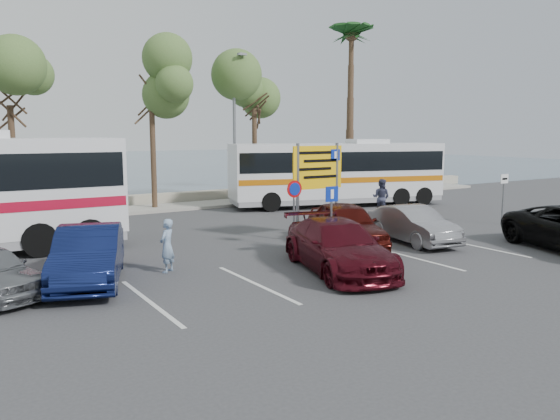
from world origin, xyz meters
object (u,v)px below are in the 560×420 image
direction_sign (318,175)px  coach_bus_right (337,175)px  street_lamp_right (235,121)px  pedestrian_near (167,246)px  car_silver_b (413,225)px  car_blue (89,255)px  car_red (346,225)px  pedestrian_far (381,198)px  car_maroon (338,246)px

direction_sign → coach_bus_right: (6.50, 6.98, -0.74)m
street_lamp_right → pedestrian_near: street_lamp_right is taller
car_silver_b → car_blue: bearing=-173.8°
street_lamp_right → car_red: street_lamp_right is taller
street_lamp_right → pedestrian_far: street_lamp_right is taller
car_blue → car_maroon: (6.39, -2.57, -0.02)m
car_red → car_silver_b: 2.62m
car_maroon → car_red: bearing=62.5°
street_lamp_right → pedestrian_far: size_ratio=4.47×
car_maroon → coach_bus_right: bearing=67.1°
coach_bus_right → car_silver_b: (-4.00, -9.46, -1.02)m
car_maroon → car_silver_b: 5.21m
street_lamp_right → direction_sign: 10.73m
car_blue → car_maroon: bearing=-2.9°
car_red → pedestrian_far: size_ratio=2.55×
car_maroon → pedestrian_near: bearing=164.3°
street_lamp_right → pedestrian_far: bearing=-61.9°
car_blue → pedestrian_near: bearing=18.3°
car_silver_b → car_red: bearing=172.6°
street_lamp_right → pedestrian_near: 15.30m
coach_bus_right → car_blue: coach_bus_right is taller
street_lamp_right → pedestrian_near: (-8.61, -12.06, -3.82)m
direction_sign → pedestrian_far: 6.80m
direction_sign → pedestrian_near: (-6.61, -1.74, -1.66)m
pedestrian_far → car_red: bearing=99.0°
direction_sign → car_blue: direction_sign is taller
coach_bus_right → car_red: 10.88m
coach_bus_right → pedestrian_far: bearing=-97.7°
car_blue → car_red: car_red is taller
street_lamp_right → car_silver_b: street_lamp_right is taller
car_blue → pedestrian_near: pedestrian_near is taller
car_blue → car_silver_b: bearing=15.2°
car_maroon → car_red: (2.40, 2.58, 0.05)m
direction_sign → car_silver_b: size_ratio=0.89×
pedestrian_near → street_lamp_right: bearing=-165.2°
car_blue → direction_sign: bearing=30.1°
street_lamp_right → coach_bus_right: size_ratio=0.67×
street_lamp_right → coach_bus_right: 6.32m
pedestrian_far → car_silver_b: bearing=118.6°
street_lamp_right → car_blue: 16.61m
car_maroon → pedestrian_far: 11.02m
car_maroon → car_red: car_red is taller
direction_sign → pedestrian_near: size_ratio=2.32×
coach_bus_right → car_silver_b: bearing=-112.9°
coach_bus_right → car_maroon: 14.38m
direction_sign → car_maroon: size_ratio=0.71×
coach_bus_right → car_red: (-6.49, -8.68, -0.91)m
car_silver_b → street_lamp_right: bearing=102.3°
coach_bus_right → pedestrian_far: coach_bus_right is taller
pedestrian_far → direction_sign: bearing=87.3°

